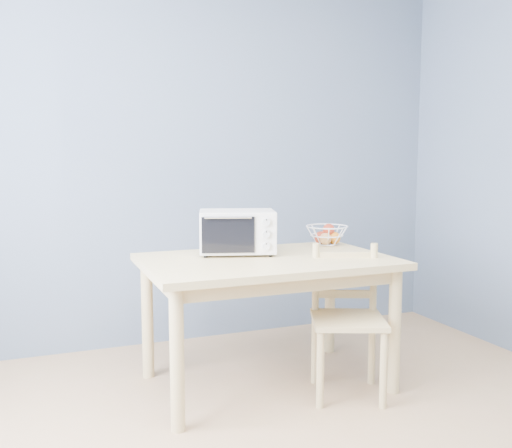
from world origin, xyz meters
name	(u,v)px	position (x,y,z in m)	size (l,w,h in m)	color
room	(349,164)	(0.00, 0.00, 1.30)	(4.01, 4.51, 2.61)	tan
dining_table	(267,275)	(0.22, 1.26, 0.65)	(1.40, 0.90, 0.75)	tan
toaster_oven	(234,231)	(0.10, 1.45, 0.89)	(0.51, 0.41, 0.26)	silver
fruit_basket	(327,235)	(0.77, 1.56, 0.82)	(0.36, 0.36, 0.14)	white
dining_chair	(347,321)	(0.60, 0.99, 0.41)	(0.51, 0.51, 0.83)	tan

